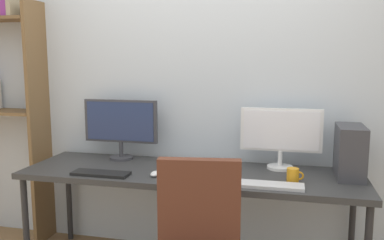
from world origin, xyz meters
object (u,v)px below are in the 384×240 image
(desk, at_px, (190,178))
(pc_tower, at_px, (350,152))
(monitor_right, at_px, (281,134))
(coffee_mug, at_px, (293,175))
(keyboard_left, at_px, (101,173))
(keyboard_right, at_px, (271,185))
(computer_mouse, at_px, (155,174))
(monitor_left, at_px, (121,125))

(desk, xyz_separation_m, pc_tower, (1.04, 0.10, 0.22))
(monitor_right, height_order, coffee_mug, monitor_right)
(pc_tower, bearing_deg, keyboard_left, -168.37)
(keyboard_right, bearing_deg, monitor_right, 84.83)
(computer_mouse, bearing_deg, desk, 40.97)
(monitor_right, bearing_deg, monitor_left, 180.00)
(monitor_left, relative_size, coffee_mug, 5.50)
(desk, bearing_deg, computer_mouse, -139.03)
(pc_tower, distance_m, keyboard_right, 0.61)
(keyboard_left, xyz_separation_m, keyboard_right, (1.12, 0.00, 0.00))
(keyboard_right, xyz_separation_m, coffee_mug, (0.13, 0.13, 0.04))
(desk, height_order, keyboard_left, keyboard_left)
(pc_tower, height_order, computer_mouse, pc_tower)
(keyboard_left, distance_m, keyboard_right, 1.12)
(monitor_right, xyz_separation_m, keyboard_right, (-0.04, -0.44, -0.24))
(pc_tower, height_order, keyboard_right, pc_tower)
(keyboard_right, bearing_deg, coffee_mug, 45.32)
(monitor_right, xyz_separation_m, keyboard_left, (-1.16, -0.44, -0.24))
(monitor_right, height_order, pc_tower, monitor_right)
(desk, height_order, pc_tower, pc_tower)
(desk, xyz_separation_m, coffee_mug, (0.69, -0.10, 0.09))
(monitor_left, xyz_separation_m, keyboard_right, (1.16, -0.44, -0.26))
(keyboard_right, distance_m, coffee_mug, 0.19)
(monitor_left, distance_m, pc_tower, 1.65)
(monitor_left, xyz_separation_m, coffee_mug, (1.29, -0.31, -0.22))
(pc_tower, height_order, coffee_mug, pc_tower)
(monitor_right, relative_size, coffee_mug, 5.29)
(keyboard_left, relative_size, computer_mouse, 4.04)
(monitor_right, height_order, computer_mouse, monitor_right)
(monitor_right, relative_size, computer_mouse, 5.84)
(monitor_left, distance_m, computer_mouse, 0.61)
(monitor_left, distance_m, monitor_right, 1.20)
(desk, relative_size, coffee_mug, 21.96)
(monitor_left, height_order, computer_mouse, monitor_left)
(monitor_left, relative_size, computer_mouse, 6.07)
(desk, height_order, coffee_mug, coffee_mug)
(keyboard_left, height_order, coffee_mug, coffee_mug)
(monitor_left, bearing_deg, computer_mouse, -43.78)
(monitor_left, height_order, pc_tower, monitor_left)
(desk, xyz_separation_m, keyboard_left, (-0.56, -0.23, 0.06))
(desk, distance_m, keyboard_left, 0.61)
(pc_tower, xyz_separation_m, keyboard_left, (-1.60, -0.33, -0.16))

